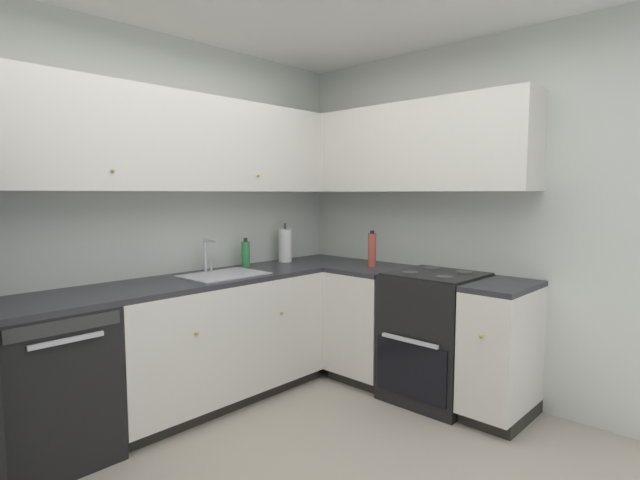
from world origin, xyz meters
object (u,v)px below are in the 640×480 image
object	(u,v)px
dishwasher	(48,385)
oven_range	(436,335)
paper_towel_roll	(285,245)
oil_bottle	(372,250)
soap_bottle	(246,254)

from	to	relation	value
dishwasher	oven_range	distance (m)	2.49
dishwasher	paper_towel_roll	xyz separation A→B (m)	(1.93, 0.16, 0.61)
dishwasher	oil_bottle	size ratio (longest dim) A/B	3.04
dishwasher	soap_bottle	size ratio (longest dim) A/B	3.82
oil_bottle	oven_range	bearing A→B (deg)	-88.08
oven_range	dishwasher	bearing A→B (deg)	153.31
paper_towel_roll	soap_bottle	bearing A→B (deg)	177.17
dishwasher	soap_bottle	xyz separation A→B (m)	(1.52, 0.18, 0.57)
oven_range	paper_towel_roll	size ratio (longest dim) A/B	3.13
soap_bottle	oil_bottle	xyz separation A→B (m)	(0.68, -0.73, 0.03)
oven_range	paper_towel_roll	bearing A→B (deg)	102.97
dishwasher	soap_bottle	world-z (taller)	soap_bottle
dishwasher	oven_range	size ratio (longest dim) A/B	0.83
soap_bottle	oven_range	bearing A→B (deg)	-61.68
soap_bottle	oil_bottle	size ratio (longest dim) A/B	0.80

